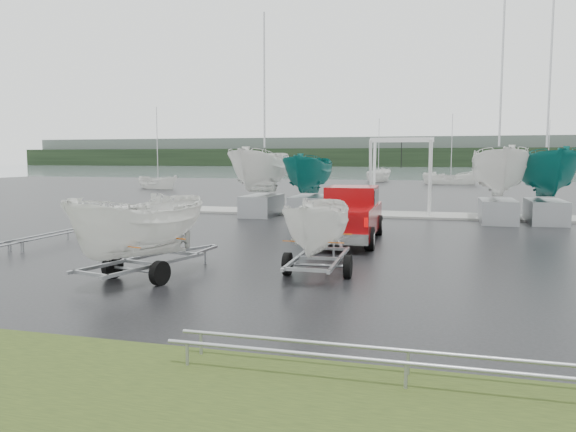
{
  "coord_description": "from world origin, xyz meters",
  "views": [
    {
      "loc": [
        4.38,
        -17.17,
        3.1
      ],
      "look_at": [
        -0.37,
        0.25,
        1.2
      ],
      "focal_mm": 35.0,
      "sensor_mm": 36.0,
      "label": 1
    }
  ],
  "objects_px": {
    "trailer_parked": "(139,173)",
    "boat_hoist": "(401,165)",
    "trailer_hitched": "(319,182)",
    "pickup_truck": "(350,213)"
  },
  "relations": [
    {
      "from": "trailer_parked",
      "to": "boat_hoist",
      "type": "bearing_deg",
      "value": 87.84
    },
    {
      "from": "trailer_parked",
      "to": "boat_hoist",
      "type": "distance_m",
      "value": 18.45
    },
    {
      "from": "trailer_hitched",
      "to": "trailer_parked",
      "type": "relative_size",
      "value": 0.91
    },
    {
      "from": "trailer_hitched",
      "to": "pickup_truck",
      "type": "bearing_deg",
      "value": 90.0
    },
    {
      "from": "pickup_truck",
      "to": "boat_hoist",
      "type": "distance_m",
      "value": 9.64
    },
    {
      "from": "trailer_hitched",
      "to": "trailer_parked",
      "type": "bearing_deg",
      "value": -158.58
    },
    {
      "from": "trailer_hitched",
      "to": "trailer_parked",
      "type": "xyz_separation_m",
      "value": [
        -4.19,
        -1.8,
        0.24
      ]
    },
    {
      "from": "trailer_hitched",
      "to": "boat_hoist",
      "type": "xyz_separation_m",
      "value": [
        1.02,
        15.9,
        0.21
      ]
    },
    {
      "from": "pickup_truck",
      "to": "trailer_parked",
      "type": "distance_m",
      "value": 9.33
    },
    {
      "from": "trailer_hitched",
      "to": "boat_hoist",
      "type": "distance_m",
      "value": 15.94
    }
  ]
}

